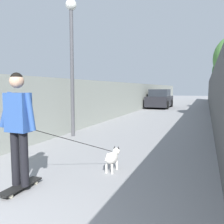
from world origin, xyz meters
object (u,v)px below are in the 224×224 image
object	(u,v)px
person_skateboarder	(18,120)
skateboard	(21,186)
car_near	(160,99)
dog	(112,157)
lamp_post	(72,44)

from	to	relation	value
person_skateboarder	skateboard	bearing A→B (deg)	90.00
person_skateboarder	car_near	size ratio (longest dim) A/B	0.45
skateboard	car_near	distance (m)	17.25
person_skateboarder	car_near	distance (m)	17.24
dog	lamp_post	bearing A→B (deg)	42.31
lamp_post	skateboard	bearing A→B (deg)	-160.47
person_skateboarder	dog	bearing A→B (deg)	-36.60
person_skateboarder	dog	xyz separation A→B (m)	(1.39, -1.03, -0.86)
skateboard	car_near	world-z (taller)	car_near
skateboard	dog	bearing A→B (deg)	-36.60
lamp_post	dog	bearing A→B (deg)	-137.69
lamp_post	car_near	xyz separation A→B (m)	(13.08, -0.60, -2.35)
person_skateboarder	lamp_post	bearing A→B (deg)	19.53
lamp_post	person_skateboarder	xyz separation A→B (m)	(-4.13, -1.47, -1.93)
skateboard	person_skateboarder	xyz separation A→B (m)	(0.00, -0.00, 1.07)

